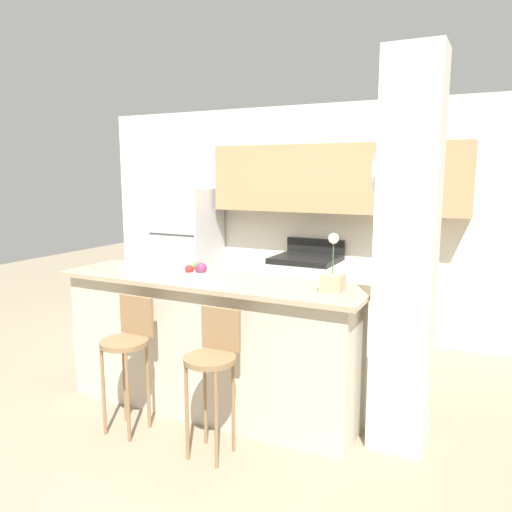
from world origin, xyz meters
TOP-DOWN VIEW (x-y plane):
  - ground_plane at (0.00, 0.00)m, footprint 14.00×14.00m
  - wall_back at (0.11, 2.21)m, footprint 5.60×0.38m
  - pillar_right at (1.39, 0.14)m, footprint 0.38×0.32m
  - counter_bar at (0.00, 0.00)m, footprint 2.40×0.62m
  - refrigerator at (-1.49, 1.91)m, footprint 0.66×0.67m
  - stove_range at (0.04, 1.93)m, footprint 0.68×0.64m
  - bar_stool_left at (-0.35, -0.51)m, footprint 0.33×0.33m
  - bar_stool_right at (0.35, -0.51)m, footprint 0.33×0.33m
  - orchid_vase at (0.95, 0.03)m, footprint 0.14×0.14m
  - fruit_bowl at (-0.09, -0.02)m, footprint 0.25×0.25m

SIDE VIEW (x-z plane):
  - ground_plane at x=0.00m, z-range 0.00..0.00m
  - stove_range at x=0.04m, z-range -0.07..1.00m
  - counter_bar at x=0.00m, z-range 0.01..1.04m
  - bar_stool_left at x=-0.35m, z-range 0.15..1.10m
  - bar_stool_right at x=0.35m, z-range 0.15..1.10m
  - refrigerator at x=-1.49m, z-range 0.00..1.62m
  - fruit_bowl at x=-0.09m, z-range 1.01..1.13m
  - orchid_vase at x=0.95m, z-range 0.93..1.32m
  - pillar_right at x=1.39m, z-range 0.00..2.55m
  - wall_back at x=0.11m, z-range 0.20..2.75m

